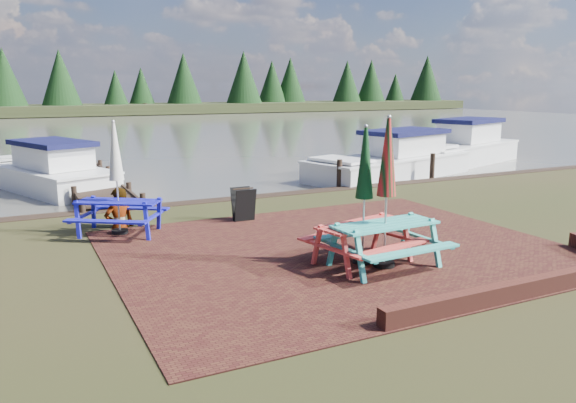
# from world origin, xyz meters

# --- Properties ---
(ground) EXTENTS (120.00, 120.00, 0.00)m
(ground) POSITION_xyz_m (0.00, 0.00, 0.00)
(ground) COLOR black
(ground) RESTS_ON ground
(paving) EXTENTS (9.00, 7.50, 0.02)m
(paving) POSITION_xyz_m (0.00, 1.00, 0.01)
(paving) COLOR #341310
(paving) RESTS_ON ground
(brick_wall) EXTENTS (6.21, 1.79, 0.30)m
(brick_wall) POSITION_xyz_m (2.15, -2.42, 0.15)
(brick_wall) COLOR #4C1E16
(brick_wall) RESTS_ON ground
(water) EXTENTS (120.00, 60.00, 0.02)m
(water) POSITION_xyz_m (0.00, 37.00, 0.00)
(water) COLOR #45433B
(water) RESTS_ON ground
(far_treeline) EXTENTS (120.00, 10.00, 8.10)m
(far_treeline) POSITION_xyz_m (0.00, 66.00, 3.28)
(far_treeline) COLOR black
(far_treeline) RESTS_ON ground
(picnic_table_teal) EXTENTS (2.09, 1.88, 2.78)m
(picnic_table_teal) POSITION_xyz_m (0.18, -0.34, 0.97)
(picnic_table_teal) COLOR teal
(picnic_table_teal) RESTS_ON ground
(picnic_table_red) EXTENTS (2.17, 2.01, 2.60)m
(picnic_table_red) POSITION_xyz_m (-0.06, 0.02, 0.91)
(picnic_table_red) COLOR #D83F37
(picnic_table_red) RESTS_ON ground
(picnic_table_blue) EXTENTS (2.43, 2.37, 2.55)m
(picnic_table_blue) POSITION_xyz_m (-3.80, 4.30, 0.89)
(picnic_table_blue) COLOR #1616A5
(picnic_table_blue) RESTS_ON ground
(chalkboard) EXTENTS (0.52, 0.50, 0.84)m
(chalkboard) POSITION_xyz_m (-0.80, 4.20, 0.43)
(chalkboard) COLOR black
(chalkboard) RESTS_ON ground
(jetty) EXTENTS (1.76, 9.08, 1.00)m
(jetty) POSITION_xyz_m (-3.50, 11.28, 0.11)
(jetty) COLOR black
(jetty) RESTS_ON ground
(boat_jetty) EXTENTS (4.52, 6.92, 1.90)m
(boat_jetty) POSITION_xyz_m (-4.86, 12.29, 0.37)
(boat_jetty) COLOR silver
(boat_jetty) RESTS_ON ground
(boat_near) EXTENTS (7.82, 4.43, 2.00)m
(boat_near) POSITION_xyz_m (7.46, 9.20, 0.40)
(boat_near) COLOR silver
(boat_near) RESTS_ON ground
(boat_far) EXTENTS (7.61, 4.75, 2.24)m
(boat_far) POSITION_xyz_m (12.73, 11.10, 0.47)
(boat_far) COLOR silver
(boat_far) RESTS_ON ground
(person) EXTENTS (0.75, 0.53, 1.92)m
(person) POSITION_xyz_m (-3.70, 4.90, 0.96)
(person) COLOR gray
(person) RESTS_ON ground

